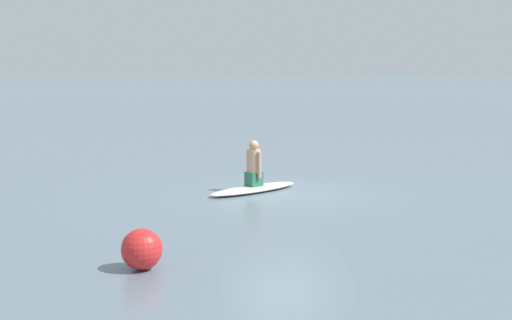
% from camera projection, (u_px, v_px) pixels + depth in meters
% --- Properties ---
extents(ground_plane, '(400.00, 400.00, 0.00)m').
position_uv_depth(ground_plane, '(285.00, 194.00, 16.09)').
color(ground_plane, slate).
extents(surfboard, '(1.14, 2.68, 0.14)m').
position_uv_depth(surfboard, '(254.00, 189.00, 16.35)').
color(surfboard, silver).
rests_on(surfboard, ground).
extents(person_paddler, '(0.47, 0.40, 1.06)m').
position_uv_depth(person_paddler, '(254.00, 165.00, 16.28)').
color(person_paddler, '#26664C').
rests_on(person_paddler, surfboard).
extents(buoy_marker, '(0.60, 0.60, 0.60)m').
position_uv_depth(buoy_marker, '(142.00, 249.00, 9.99)').
color(buoy_marker, red).
rests_on(buoy_marker, ground).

